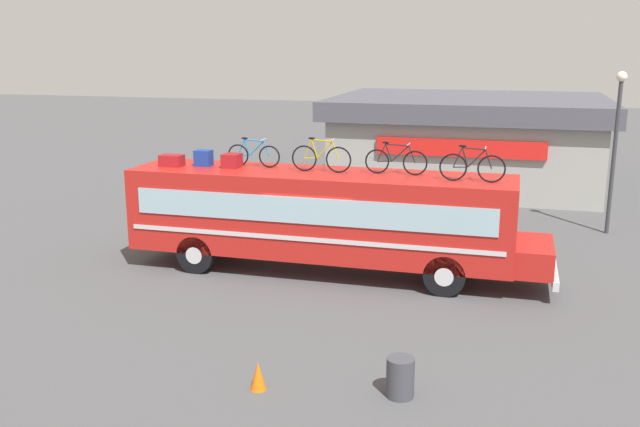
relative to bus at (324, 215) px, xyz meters
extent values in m
plane|color=#4C4C4F|center=(-0.16, 0.00, -1.70)|extent=(120.00, 120.00, 0.00)
cube|color=red|center=(-0.16, 0.00, 0.05)|extent=(10.87, 2.36, 2.32)
cube|color=red|center=(5.76, 0.00, -0.75)|extent=(0.97, 2.17, 0.73)
cube|color=#99B7C6|center=(-0.16, -1.20, 0.37)|extent=(10.00, 0.04, 0.72)
cube|color=#99B7C6|center=(-0.16, 1.20, 0.37)|extent=(10.00, 0.04, 0.72)
cube|color=silver|center=(-0.16, -1.20, -0.42)|extent=(10.44, 0.03, 0.12)
cube|color=silver|center=(-0.16, 1.20, -0.42)|extent=(10.44, 0.03, 0.12)
cube|color=silver|center=(6.30, 0.00, -1.19)|extent=(0.16, 2.24, 0.24)
cylinder|color=black|center=(3.54, -1.04, -1.16)|extent=(1.10, 0.28, 1.10)
cylinder|color=silver|center=(3.54, -1.04, -1.16)|extent=(0.49, 0.30, 0.49)
cylinder|color=black|center=(3.54, 1.04, -1.16)|extent=(1.10, 0.28, 1.10)
cylinder|color=silver|center=(3.54, 1.04, -1.16)|extent=(0.49, 0.30, 0.49)
cylinder|color=black|center=(-3.53, -1.04, -1.16)|extent=(1.10, 0.28, 1.10)
cylinder|color=silver|center=(-3.53, -1.04, -1.16)|extent=(0.49, 0.30, 0.49)
cylinder|color=black|center=(-3.53, 1.04, -1.16)|extent=(1.10, 0.28, 1.10)
cylinder|color=silver|center=(-3.53, 1.04, -1.16)|extent=(0.49, 0.30, 0.49)
cube|color=maroon|center=(-4.60, -0.18, 1.38)|extent=(0.66, 0.44, 0.33)
cube|color=#193899|center=(-3.71, 0.12, 1.44)|extent=(0.48, 0.37, 0.46)
cube|color=maroon|center=(-2.81, 0.11, 1.41)|extent=(0.49, 0.53, 0.40)
torus|color=black|center=(-2.72, 0.37, 1.53)|extent=(0.65, 0.04, 0.65)
torus|color=black|center=(-1.75, 0.37, 1.53)|extent=(0.65, 0.04, 0.65)
cylinder|color=#197FDB|center=(-2.42, 0.37, 1.78)|extent=(0.19, 0.04, 0.46)
cylinder|color=#197FDB|center=(-2.13, 0.37, 1.76)|extent=(0.45, 0.04, 0.44)
cylinder|color=#197FDB|center=(-2.21, 0.37, 1.99)|extent=(0.58, 0.04, 0.07)
cylinder|color=#197FDB|center=(-2.53, 0.37, 1.54)|extent=(0.37, 0.03, 0.05)
cylinder|color=#197FDB|center=(-2.61, 0.37, 1.77)|extent=(0.24, 0.03, 0.48)
cylinder|color=#197FDB|center=(-1.83, 0.37, 1.75)|extent=(0.20, 0.03, 0.45)
cylinder|color=silver|center=(-1.92, 0.37, 2.02)|extent=(0.03, 0.44, 0.03)
ellipsoid|color=black|center=(-2.50, 0.37, 2.04)|extent=(0.20, 0.08, 0.06)
torus|color=black|center=(-0.60, 0.09, 1.58)|extent=(0.73, 0.04, 0.73)
torus|color=black|center=(0.39, 0.09, 1.58)|extent=(0.73, 0.04, 0.73)
cylinder|color=#B2B20C|center=(-0.30, 0.09, 1.85)|extent=(0.19, 0.04, 0.52)
cylinder|color=#B2B20C|center=(-0.01, 0.09, 1.84)|extent=(0.46, 0.04, 0.50)
cylinder|color=#B2B20C|center=(-0.09, 0.09, 2.09)|extent=(0.60, 0.04, 0.07)
cylinder|color=#B2B20C|center=(-0.41, 0.09, 1.59)|extent=(0.38, 0.03, 0.05)
cylinder|color=#B2B20C|center=(-0.49, 0.09, 1.84)|extent=(0.25, 0.03, 0.54)
cylinder|color=#B2B20C|center=(0.30, 0.09, 1.83)|extent=(0.21, 0.03, 0.51)
cylinder|color=silver|center=(0.21, 0.09, 2.13)|extent=(0.03, 0.44, 0.03)
ellipsoid|color=black|center=(-0.38, 0.09, 2.15)|extent=(0.20, 0.08, 0.06)
torus|color=black|center=(1.45, 0.27, 1.55)|extent=(0.68, 0.04, 0.68)
torus|color=black|center=(2.50, 0.27, 1.55)|extent=(0.68, 0.04, 0.68)
cylinder|color=black|center=(1.76, 0.27, 1.81)|extent=(0.20, 0.04, 0.49)
cylinder|color=black|center=(2.08, 0.27, 1.79)|extent=(0.49, 0.04, 0.47)
cylinder|color=black|center=(1.99, 0.27, 2.03)|extent=(0.63, 0.04, 0.07)
cylinder|color=black|center=(1.65, 0.27, 1.56)|extent=(0.40, 0.03, 0.05)
cylinder|color=black|center=(1.56, 0.27, 1.80)|extent=(0.26, 0.03, 0.51)
cylinder|color=black|center=(2.41, 0.27, 1.78)|extent=(0.22, 0.03, 0.47)
cylinder|color=silver|center=(2.31, 0.27, 2.06)|extent=(0.03, 0.44, 0.03)
ellipsoid|color=black|center=(1.68, 0.27, 2.08)|extent=(0.20, 0.08, 0.06)
torus|color=black|center=(3.57, -0.25, 1.57)|extent=(0.72, 0.04, 0.72)
torus|color=black|center=(4.55, -0.25, 1.57)|extent=(0.72, 0.04, 0.72)
cylinder|color=black|center=(3.86, -0.25, 1.85)|extent=(0.19, 0.04, 0.52)
cylinder|color=black|center=(4.16, -0.25, 1.83)|extent=(0.46, 0.04, 0.50)
cylinder|color=black|center=(4.08, -0.25, 2.08)|extent=(0.59, 0.04, 0.07)
cylinder|color=black|center=(3.76, -0.25, 1.58)|extent=(0.37, 0.03, 0.05)
cylinder|color=black|center=(3.68, -0.25, 1.84)|extent=(0.24, 0.03, 0.54)
cylinder|color=black|center=(4.46, -0.25, 1.82)|extent=(0.21, 0.03, 0.50)
cylinder|color=silver|center=(4.37, -0.25, 2.12)|extent=(0.03, 0.44, 0.03)
ellipsoid|color=black|center=(3.79, -0.25, 2.14)|extent=(0.20, 0.08, 0.06)
cube|color=#9E9E99|center=(2.95, 14.70, -0.09)|extent=(11.31, 9.24, 3.22)
cube|color=#4C4C56|center=(2.95, 14.70, 1.93)|extent=(12.21, 9.98, 0.83)
cube|color=red|center=(2.95, 9.98, 0.62)|extent=(6.78, 0.16, 0.70)
cylinder|color=#3F3F47|center=(3.31, -6.72, -1.32)|extent=(0.53, 0.53, 0.77)
cone|color=orange|center=(0.67, -7.18, -1.42)|extent=(0.31, 0.31, 0.56)
cylinder|color=#38383D|center=(8.35, 6.80, 0.93)|extent=(0.14, 0.14, 5.26)
sphere|color=#F2EDCC|center=(8.35, 6.80, 3.66)|extent=(0.35, 0.35, 0.35)
camera|label=1|loc=(5.10, -18.66, 4.71)|focal=39.47mm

